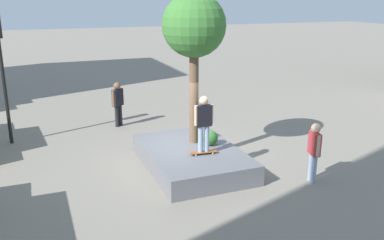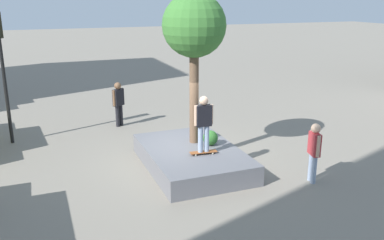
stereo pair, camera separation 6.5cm
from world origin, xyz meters
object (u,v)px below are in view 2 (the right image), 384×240
Objects in this scene: skateboard at (203,152)px; traffic_light_corner at (1,56)px; plaza_tree at (194,28)px; bystander_watching at (118,101)px; planter_ledge at (192,158)px; passerby_with_bag at (314,149)px; skateboarder at (204,120)px.

skateboard is 0.18× the size of traffic_light_corner.
plaza_tree reaches higher than bystander_watching.
planter_ledge is 5.14m from bystander_watching.
passerby_with_bag is (-2.18, -2.74, 0.69)m from planter_ledge.
plaza_tree is 1.00× the size of traffic_light_corner.
skateboard is 3.09m from passerby_with_bag.
bystander_watching is at bearing 18.62° from plaza_tree.
skateboarder is 3.13m from passerby_with_bag.
bystander_watching is (4.39, 1.48, -3.08)m from plaza_tree.
skateboarder reaches higher than skateboard.
planter_ledge is 1.43m from skateboarder.
plaza_tree is at bearing -6.70° from skateboard.
traffic_light_corner is (4.85, 5.32, 2.43)m from skateboard.
plaza_tree is at bearing -26.95° from planter_ledge.
plaza_tree is (0.55, -0.28, 3.81)m from planter_ledge.
plaza_tree is 2.55× the size of bystander_watching.
passerby_with_bag is (-7.12, -3.94, -0.04)m from bystander_watching.
skateboarder is at bearing -163.79° from planter_ledge.
plaza_tree is 2.67× the size of passerby_with_bag.
skateboard is (-0.53, -0.15, 0.35)m from planter_ledge.
plaza_tree is 2.72m from skateboarder.
skateboarder is (0.00, 0.00, 0.97)m from skateboard.
skateboard is 7.60m from traffic_light_corner.
passerby_with_bag is (-2.73, -2.46, -3.12)m from plaza_tree.
planter_ledge is 3.57m from passerby_with_bag.
skateboard is at bearing 180.00° from skateboarder.
planter_ledge is 3.86m from plaza_tree.
skateboarder is (-0.53, -0.15, 1.32)m from planter_ledge.
passerby_with_bag is at bearing -122.68° from skateboard.
traffic_light_corner is at bearing 98.88° from bystander_watching.
planter_ledge is at bearing -166.34° from bystander_watching.
skateboard is at bearing -166.10° from bystander_watching.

